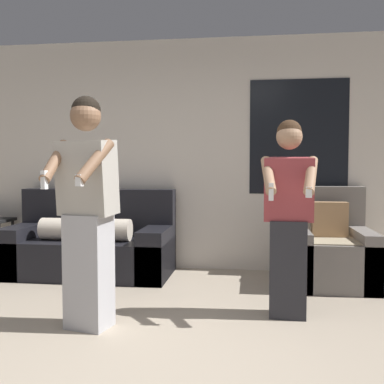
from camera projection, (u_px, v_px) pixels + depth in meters
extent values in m
plane|color=tan|center=(128.00, 368.00, 2.70)|extent=(14.00, 14.00, 0.00)
cube|color=silver|center=(190.00, 155.00, 5.31)|extent=(6.58, 0.06, 2.70)
cube|color=black|center=(299.00, 137.00, 5.10)|extent=(1.10, 0.01, 1.30)
cube|color=black|center=(89.00, 257.00, 5.01)|extent=(1.81, 0.86, 0.41)
cube|color=black|center=(99.00, 212.00, 5.30)|extent=(1.81, 0.22, 0.54)
cube|color=black|center=(25.00, 249.00, 5.10)|extent=(0.28, 0.86, 0.55)
cube|color=black|center=(157.00, 252.00, 4.90)|extent=(0.28, 0.86, 0.55)
cylinder|color=beige|center=(86.00, 229.00, 4.88)|extent=(1.00, 0.24, 0.24)
cube|color=slate|center=(330.00, 261.00, 4.62)|extent=(0.82, 0.94, 0.47)
cube|color=slate|center=(325.00, 210.00, 4.96)|extent=(0.82, 0.20, 0.52)
cube|color=slate|center=(299.00, 256.00, 4.66)|extent=(0.18, 0.94, 0.57)
cube|color=slate|center=(362.00, 257.00, 4.58)|extent=(0.18, 0.94, 0.57)
cube|color=tan|center=(331.00, 239.00, 4.56)|extent=(0.69, 0.75, 0.01)
cube|color=#A87F56|center=(329.00, 219.00, 4.67)|extent=(0.36, 0.14, 0.36)
cylinder|color=black|center=(13.00, 242.00, 5.56)|extent=(0.04, 0.04, 0.55)
cube|color=#B2B2B7|center=(89.00, 271.00, 3.36)|extent=(0.35, 0.30, 0.85)
cube|color=#ADA89E|center=(87.00, 178.00, 3.31)|extent=(0.46, 0.35, 0.56)
sphere|color=brown|center=(86.00, 116.00, 3.28)|extent=(0.23, 0.23, 0.23)
sphere|color=black|center=(86.00, 111.00, 3.29)|extent=(0.21, 0.21, 0.21)
cylinder|color=brown|center=(55.00, 161.00, 3.23)|extent=(0.10, 0.36, 0.32)
cube|color=white|center=(44.00, 180.00, 3.09)|extent=(0.04, 0.04, 0.13)
cylinder|color=brown|center=(95.00, 161.00, 3.11)|extent=(0.21, 0.36, 0.32)
cube|color=white|center=(79.00, 180.00, 2.98)|extent=(0.05, 0.05, 0.08)
cube|color=#28282D|center=(288.00, 268.00, 3.62)|extent=(0.30, 0.25, 0.78)
cube|color=#99383D|center=(289.00, 189.00, 3.58)|extent=(0.40, 0.28, 0.51)
sphere|color=#A37A5B|center=(289.00, 137.00, 3.55)|extent=(0.21, 0.21, 0.21)
sphere|color=#3D2819|center=(289.00, 132.00, 3.55)|extent=(0.20, 0.20, 0.20)
cylinder|color=#A37A5B|center=(268.00, 175.00, 3.45)|extent=(0.12, 0.36, 0.30)
cube|color=white|center=(271.00, 192.00, 3.31)|extent=(0.04, 0.04, 0.13)
cylinder|color=#A37A5B|center=(311.00, 175.00, 3.39)|extent=(0.15, 0.36, 0.30)
cube|color=white|center=(309.00, 192.00, 3.26)|extent=(0.05, 0.04, 0.08)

